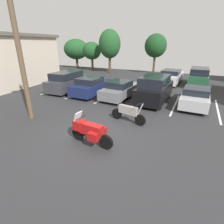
# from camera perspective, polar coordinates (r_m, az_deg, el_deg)

# --- Properties ---
(ground) EXTENTS (44.00, 44.00, 0.10)m
(ground) POSITION_cam_1_polar(r_m,az_deg,el_deg) (8.55, -6.65, -8.23)
(ground) COLOR #2D2D30
(motorcycle_touring) EXTENTS (2.15, 0.92, 1.41)m
(motorcycle_touring) POSITION_cam_1_polar(r_m,az_deg,el_deg) (7.64, -7.36, -6.11)
(motorcycle_touring) COLOR black
(motorcycle_touring) RESTS_ON ground
(motorcycle_second) EXTENTS (2.16, 0.65, 1.27)m
(motorcycle_second) POSITION_cam_1_polar(r_m,az_deg,el_deg) (9.74, 5.41, -0.33)
(motorcycle_second) COLOR black
(motorcycle_second) RESTS_ON ground
(parking_stripes) EXTENTS (13.84, 4.98, 0.01)m
(parking_stripes) POSITION_cam_1_polar(r_m,az_deg,el_deg) (14.49, 3.85, 4.87)
(parking_stripes) COLOR silver
(parking_stripes) RESTS_ON ground
(car_charcoal) EXTENTS (2.15, 4.87, 1.78)m
(car_charcoal) POSITION_cam_1_polar(r_m,az_deg,el_deg) (16.98, -14.24, 9.82)
(car_charcoal) COLOR #38383D
(car_charcoal) RESTS_ON ground
(car_navy) EXTENTS (1.96, 4.28, 1.52)m
(car_navy) POSITION_cam_1_polar(r_m,az_deg,el_deg) (15.23, -6.78, 8.45)
(car_navy) COLOR navy
(car_navy) RESTS_ON ground
(car_grey) EXTENTS (2.01, 4.44, 1.43)m
(car_grey) POSITION_cam_1_polar(r_m,az_deg,el_deg) (14.18, 2.80, 7.40)
(car_grey) COLOR slate
(car_grey) RESTS_ON ground
(car_black) EXTENTS (2.00, 4.71, 1.98)m
(car_black) POSITION_cam_1_polar(r_m,az_deg,el_deg) (13.57, 13.89, 7.38)
(car_black) COLOR black
(car_black) RESTS_ON ground
(car_silver) EXTENTS (1.87, 4.28, 1.37)m
(car_silver) POSITION_cam_1_polar(r_m,az_deg,el_deg) (13.63, 25.85, 4.54)
(car_silver) COLOR #B7B7BC
(car_silver) RESTS_ON ground
(car_far_white) EXTENTS (2.15, 4.94, 1.51)m
(car_far_white) POSITION_cam_1_polar(r_m,az_deg,el_deg) (20.65, 18.87, 10.97)
(car_far_white) COLOR white
(car_far_white) RESTS_ON ground
(car_far_green) EXTENTS (1.83, 4.50, 1.87)m
(car_far_green) POSITION_cam_1_polar(r_m,az_deg,el_deg) (20.47, 26.64, 10.33)
(car_far_green) COLOR #235638
(car_far_green) RESTS_ON ground
(utility_pole) EXTENTS (0.41, 1.80, 7.58)m
(utility_pole) POSITION_cam_1_polar(r_m,az_deg,el_deg) (10.77, -28.39, 17.86)
(utility_pole) COLOR brown
(utility_pole) RESTS_ON ground
(tree_far_left) EXTENTS (3.14, 3.14, 6.10)m
(tree_far_left) POSITION_cam_1_polar(r_m,az_deg,el_deg) (26.79, -0.76, 21.49)
(tree_far_left) COLOR #4C3823
(tree_far_left) RESTS_ON ground
(tree_right) EXTENTS (4.29, 4.29, 4.94)m
(tree_right) POSITION_cam_1_polar(r_m,az_deg,el_deg) (33.37, -11.74, 19.61)
(tree_right) COLOR #4C3823
(tree_right) RESTS_ON ground
(tree_left) EXTENTS (3.05, 3.05, 5.46)m
(tree_left) POSITION_cam_1_polar(r_m,az_deg,el_deg) (26.66, 14.19, 20.40)
(tree_left) COLOR #4C3823
(tree_left) RESTS_ON ground
(tree_far_right) EXTENTS (2.89, 2.89, 4.43)m
(tree_far_right) POSITION_cam_1_polar(r_m,az_deg,el_deg) (29.43, -6.65, 19.39)
(tree_far_right) COLOR #4C3823
(tree_far_right) RESTS_ON ground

